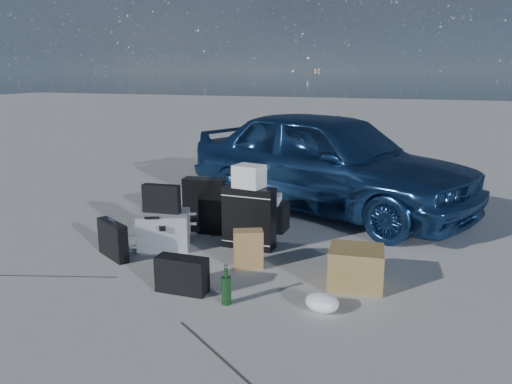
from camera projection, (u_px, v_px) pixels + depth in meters
ground at (198, 278)px, 4.28m from camera, size 60.00×60.00×0.00m
car at (328, 160)px, 6.25m from camera, size 4.05×2.82×1.28m
pelican_case at (164, 230)px, 5.01m from camera, size 0.61×0.56×0.36m
laptop_bag at (161, 199)px, 4.94m from camera, size 0.39×0.14×0.28m
briefcase at (113, 240)px, 4.72m from camera, size 0.45×0.31×0.35m
suitcase_left at (205, 206)px, 5.44m from camera, size 0.48×0.21×0.61m
suitcase_right at (249, 218)px, 4.96m from camera, size 0.52×0.20×0.62m
white_carton at (249, 176)px, 4.88m from camera, size 0.31×0.26×0.22m
duffel_bag at (260, 215)px, 5.60m from camera, size 0.63×0.28×0.31m
flat_box_white at (260, 199)px, 5.54m from camera, size 0.50×0.40×0.08m
flat_box_black at (259, 193)px, 5.50m from camera, size 0.32×0.25×0.06m
kraft_bag at (248, 249)px, 4.48m from camera, size 0.30×0.25×0.35m
cardboard_box at (356, 267)px, 4.09m from camera, size 0.48×0.43×0.33m
plastic_bag at (322, 302)px, 3.68m from camera, size 0.31×0.28×0.14m
messenger_bag at (182, 275)px, 3.99m from camera, size 0.42×0.17×0.29m
green_bottle at (226, 286)px, 3.77m from camera, size 0.08×0.08×0.30m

